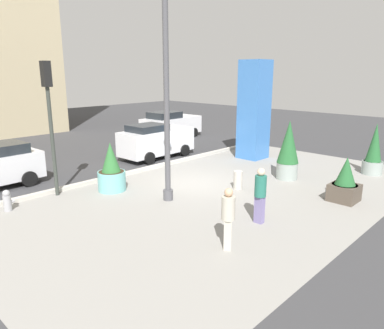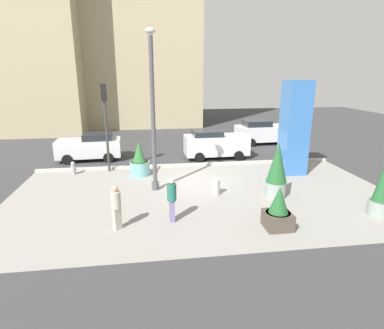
% 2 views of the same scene
% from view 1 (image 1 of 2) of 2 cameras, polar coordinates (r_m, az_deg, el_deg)
% --- Properties ---
extents(ground_plane, '(60.00, 60.00, 0.00)m').
position_cam_1_polar(ground_plane, '(18.47, -8.65, -0.37)').
color(ground_plane, '#38383A').
extents(plaza_pavement, '(18.00, 10.00, 0.02)m').
position_cam_1_polar(plaza_pavement, '(14.38, 6.26, -4.56)').
color(plaza_pavement, gray).
rests_on(plaza_pavement, ground_plane).
extents(curb_strip, '(18.00, 0.24, 0.16)m').
position_cam_1_polar(curb_strip, '(17.78, -6.91, -0.61)').
color(curb_strip, '#B7B2A8').
rests_on(curb_strip, ground_plane).
extents(lamp_post, '(0.44, 0.44, 7.46)m').
position_cam_1_polar(lamp_post, '(12.90, -3.97, 9.90)').
color(lamp_post, '#4C4C51').
rests_on(lamp_post, ground_plane).
extents(art_pillar_blue, '(1.31, 1.31, 5.20)m').
position_cam_1_polar(art_pillar_blue, '(20.02, 9.61, 8.31)').
color(art_pillar_blue, '#3870BC').
rests_on(art_pillar_blue, ground_plane).
extents(potted_plant_near_left, '(0.90, 0.90, 2.36)m').
position_cam_1_polar(potted_plant_near_left, '(18.70, 26.41, 1.71)').
color(potted_plant_near_left, gray).
rests_on(potted_plant_near_left, ground_plane).
extents(potted_plant_curbside, '(1.09, 1.09, 1.95)m').
position_cam_1_polar(potted_plant_curbside, '(14.81, -12.42, -1.06)').
color(potted_plant_curbside, '#6BB2B2').
rests_on(potted_plant_curbside, ground_plane).
extents(potted_plant_near_right, '(0.94, 0.94, 2.59)m').
position_cam_1_polar(potted_plant_near_right, '(16.48, 14.72, 2.19)').
color(potted_plant_near_right, gray).
rests_on(potted_plant_near_right, ground_plane).
extents(potted_plant_mid_plaza, '(0.96, 0.96, 1.65)m').
position_cam_1_polar(potted_plant_mid_plaza, '(14.42, 22.68, -2.59)').
color(potted_plant_mid_plaza, '#4C4238').
rests_on(potted_plant_mid_plaza, ground_plane).
extents(fire_hydrant, '(0.36, 0.26, 0.75)m').
position_cam_1_polar(fire_hydrant, '(13.97, -26.77, -5.04)').
color(fire_hydrant, '#99999E').
rests_on(fire_hydrant, ground_plane).
extents(concrete_bollard, '(0.36, 0.36, 0.75)m').
position_cam_1_polar(concrete_bollard, '(14.87, 7.14, -2.42)').
color(concrete_bollard, '#B2ADA3').
rests_on(concrete_bollard, ground_plane).
extents(traffic_light_far_side, '(0.28, 0.42, 4.98)m').
position_cam_1_polar(traffic_light_far_side, '(14.39, -21.31, 8.23)').
color(traffic_light_far_side, '#333833').
rests_on(traffic_light_far_side, ground_plane).
extents(car_passing_lane, '(4.55, 2.19, 1.90)m').
position_cam_1_polar(car_passing_lane, '(26.15, -3.35, 6.20)').
color(car_passing_lane, silver).
rests_on(car_passing_lane, ground_plane).
extents(car_intersection, '(4.25, 1.99, 1.89)m').
position_cam_1_polar(car_intersection, '(20.12, -5.64, 3.75)').
color(car_intersection, silver).
rests_on(car_intersection, ground_plane).
extents(pedestrian_by_curb, '(0.36, 0.36, 1.78)m').
position_cam_1_polar(pedestrian_by_curb, '(11.51, 10.55, -4.33)').
color(pedestrian_by_curb, slate).
rests_on(pedestrian_by_curb, ground_plane).
extents(pedestrian_crossing, '(0.50, 0.50, 1.71)m').
position_cam_1_polar(pedestrian_crossing, '(9.75, 5.63, -7.91)').
color(pedestrian_crossing, '#B2AD9E').
rests_on(pedestrian_crossing, ground_plane).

